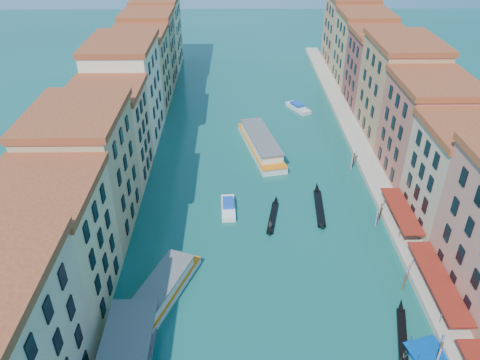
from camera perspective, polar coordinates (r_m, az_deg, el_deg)
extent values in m
cube|color=#CEB883|center=(61.43, -21.89, -8.03)|extent=(12.00, 15.00, 17.00)
cube|color=maroon|center=(56.46, -23.68, -0.95)|extent=(12.80, 15.40, 1.00)
cube|color=tan|center=(73.19, -18.23, 0.55)|extent=(12.00, 17.00, 19.00)
cube|color=maroon|center=(68.82, -19.62, 7.68)|extent=(12.80, 17.40, 1.00)
cube|color=tan|center=(86.84, -15.50, 5.16)|extent=(12.00, 14.00, 16.50)
cube|color=maroon|center=(83.45, -16.36, 10.52)|extent=(12.80, 14.40, 1.00)
cube|color=beige|center=(100.39, -13.66, 10.17)|extent=(12.00, 18.00, 20.00)
cube|color=maroon|center=(97.16, -14.46, 15.92)|extent=(12.80, 18.40, 1.00)
cube|color=tan|center=(116.44, -11.97, 12.71)|extent=(12.00, 16.00, 17.50)
cube|color=maroon|center=(113.86, -12.51, 17.11)|extent=(12.80, 16.40, 1.00)
cube|color=#A4815F|center=(130.84, -10.85, 15.16)|extent=(12.00, 15.00, 18.50)
cube|color=maroon|center=(128.47, -11.31, 19.32)|extent=(12.80, 15.40, 1.00)
cube|color=beige|center=(146.00, -9.90, 17.08)|extent=(12.00, 17.00, 19.00)
cube|color=tan|center=(77.80, 25.18, -0.16)|extent=(12.00, 14.00, 16.50)
cube|color=maroon|center=(74.00, 26.71, 5.59)|extent=(12.80, 14.40, 1.00)
cube|color=#B15B4B|center=(89.44, 21.68, 5.34)|extent=(12.00, 16.00, 18.00)
cube|color=maroon|center=(85.99, 22.94, 10.99)|extent=(12.80, 16.40, 1.00)
cube|color=tan|center=(103.64, 18.67, 10.08)|extent=(12.00, 18.00, 20.00)
cube|color=maroon|center=(100.52, 19.72, 15.62)|extent=(12.80, 18.40, 1.00)
cube|color=#93433E|center=(118.80, 16.24, 12.53)|extent=(12.00, 15.00, 17.50)
cube|color=maroon|center=(116.27, 16.94, 16.81)|extent=(12.80, 15.40, 1.00)
cube|color=tan|center=(132.88, 14.54, 14.99)|extent=(12.00, 16.00, 18.50)
cube|color=maroon|center=(130.56, 15.14, 19.07)|extent=(12.80, 16.40, 1.00)
cube|color=tan|center=(148.19, 13.05, 17.07)|extent=(12.00, 17.00, 19.50)
cube|color=#A7A186|center=(99.84, 14.39, 3.93)|extent=(4.00, 140.00, 1.00)
cube|color=maroon|center=(66.38, 23.07, -11.21)|extent=(3.20, 15.30, 0.25)
cylinder|color=slate|center=(63.60, 23.23, -15.39)|extent=(0.12, 0.12, 3.00)
cylinder|color=slate|center=(70.27, 20.30, -9.42)|extent=(0.12, 0.12, 3.00)
cube|color=maroon|center=(77.48, 19.10, -3.51)|extent=(3.20, 12.60, 0.25)
cylinder|color=slate|center=(74.71, 18.83, -6.33)|extent=(0.12, 0.12, 3.00)
cylinder|color=slate|center=(81.10, 17.12, -2.69)|extent=(0.12, 0.12, 3.00)
cube|color=slate|center=(54.35, -14.22, -20.26)|extent=(5.40, 16.40, 0.30)
cylinder|color=brown|center=(59.72, 22.96, -19.48)|extent=(0.24, 0.24, 3.20)
cylinder|color=brown|center=(60.51, 23.17, -18.69)|extent=(0.24, 0.24, 3.20)
cylinder|color=brown|center=(61.31, 23.36, -17.91)|extent=(0.24, 0.24, 3.20)
cylinder|color=brown|center=(67.14, 19.36, -11.68)|extent=(0.24, 0.24, 3.20)
cylinder|color=brown|center=(68.02, 19.59, -11.07)|extent=(0.24, 0.24, 3.20)
cylinder|color=brown|center=(68.91, 19.81, -10.47)|extent=(0.24, 0.24, 3.20)
cylinder|color=brown|center=(77.27, 16.29, -4.61)|extent=(0.24, 0.24, 3.20)
cylinder|color=brown|center=(78.22, 16.53, -4.16)|extent=(0.24, 0.24, 3.20)
cylinder|color=brown|center=(79.17, 16.76, -3.73)|extent=(0.24, 0.24, 3.20)
cylinder|color=brown|center=(91.80, 13.46, 2.05)|extent=(0.24, 0.24, 3.20)
cylinder|color=brown|center=(92.79, 13.69, 2.35)|extent=(0.24, 0.24, 3.20)
cylinder|color=brown|center=(93.79, 13.91, 2.65)|extent=(0.24, 0.24, 3.20)
cylinder|color=brown|center=(59.03, -15.61, -18.37)|extent=(0.24, 0.24, 3.20)
cube|color=silver|center=(63.18, -10.04, -14.25)|extent=(10.32, 18.32, 1.08)
cube|color=silver|center=(62.35, -10.14, -13.50)|extent=(8.59, 14.79, 1.45)
cube|color=slate|center=(61.75, -10.21, -12.94)|extent=(9.01, 15.31, 0.23)
cube|color=orange|center=(62.83, -10.08, -13.94)|extent=(10.36, 18.34, 0.23)
cube|color=silver|center=(96.56, 2.55, 4.06)|extent=(9.19, 21.88, 1.28)
cube|color=silver|center=(95.92, 2.57, 4.80)|extent=(7.77, 17.59, 1.71)
cube|color=slate|center=(95.46, 2.59, 5.34)|extent=(8.20, 18.18, 0.27)
cube|color=orange|center=(96.28, 2.56, 4.37)|extent=(9.24, 21.89, 0.27)
cube|color=black|center=(76.59, 4.00, -4.58)|extent=(2.58, 8.45, 0.42)
cone|color=black|center=(80.19, 4.39, -2.42)|extent=(1.18, 2.00, 1.57)
cone|color=black|center=(72.73, 3.58, -6.57)|extent=(1.12, 1.68, 1.38)
imported|color=#312526|center=(73.18, 3.71, -5.59)|extent=(0.65, 0.49, 1.61)
cube|color=black|center=(62.00, 19.17, -17.58)|extent=(3.19, 8.55, 0.43)
cone|color=black|center=(65.00, 19.04, -14.23)|extent=(1.31, 2.07, 1.60)
imported|color=#212A29|center=(58.92, 19.51, -19.57)|extent=(0.93, 0.80, 1.64)
cube|color=black|center=(79.63, 9.63, -3.38)|extent=(2.04, 10.28, 0.51)
cone|color=black|center=(84.08, 9.35, -0.91)|extent=(1.20, 2.35, 1.91)
cone|color=black|center=(74.88, 9.99, -5.68)|extent=(1.17, 1.96, 1.68)
cube|color=white|center=(78.28, -1.44, -3.42)|extent=(2.47, 7.08, 0.80)
cube|color=#1649B9|center=(78.29, -1.46, -2.79)|extent=(1.92, 3.07, 0.70)
cube|color=silver|center=(116.13, 7.10, 8.71)|extent=(5.73, 7.91, 0.88)
cube|color=#1649B9|center=(116.24, 6.97, 9.15)|extent=(3.29, 3.83, 0.77)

